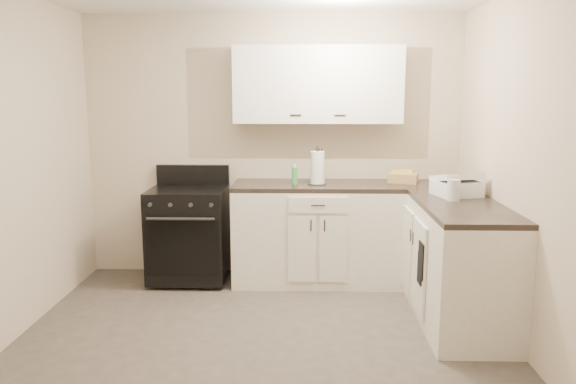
{
  "coord_description": "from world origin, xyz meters",
  "views": [
    {
      "loc": [
        0.29,
        -3.63,
        1.78
      ],
      "look_at": [
        0.17,
        0.85,
        0.98
      ],
      "focal_mm": 35.0,
      "sensor_mm": 36.0,
      "label": 1
    }
  ],
  "objects_px": {
    "paper_towel": "(317,168)",
    "wicker_basket": "(403,178)",
    "countertop_grill": "(456,188)",
    "stove": "(189,234)",
    "knife_block": "(318,170)"
  },
  "relations": [
    {
      "from": "stove",
      "to": "wicker_basket",
      "type": "xyz_separation_m",
      "value": [
        2.01,
        0.1,
        0.52
      ]
    },
    {
      "from": "paper_towel",
      "to": "wicker_basket",
      "type": "bearing_deg",
      "value": 8.47
    },
    {
      "from": "countertop_grill",
      "to": "knife_block",
      "type": "bearing_deg",
      "value": 136.41
    },
    {
      "from": "paper_towel",
      "to": "countertop_grill",
      "type": "height_order",
      "value": "paper_towel"
    },
    {
      "from": "stove",
      "to": "paper_towel",
      "type": "height_order",
      "value": "paper_towel"
    },
    {
      "from": "stove",
      "to": "wicker_basket",
      "type": "distance_m",
      "value": 2.08
    },
    {
      "from": "stove",
      "to": "countertop_grill",
      "type": "height_order",
      "value": "countertop_grill"
    },
    {
      "from": "paper_towel",
      "to": "wicker_basket",
      "type": "height_order",
      "value": "paper_towel"
    },
    {
      "from": "knife_block",
      "to": "paper_towel",
      "type": "distance_m",
      "value": 0.11
    },
    {
      "from": "wicker_basket",
      "to": "countertop_grill",
      "type": "bearing_deg",
      "value": -63.9
    },
    {
      "from": "stove",
      "to": "knife_block",
      "type": "relative_size",
      "value": 3.73
    },
    {
      "from": "countertop_grill",
      "to": "paper_towel",
      "type": "bearing_deg",
      "value": 140.82
    },
    {
      "from": "knife_block",
      "to": "wicker_basket",
      "type": "xyz_separation_m",
      "value": [
        0.79,
        0.02,
        -0.07
      ]
    },
    {
      "from": "knife_block",
      "to": "countertop_grill",
      "type": "distance_m",
      "value": 1.28
    },
    {
      "from": "stove",
      "to": "paper_towel",
      "type": "distance_m",
      "value": 1.36
    }
  ]
}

